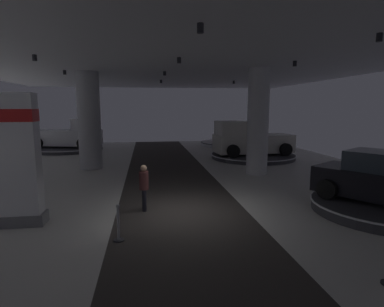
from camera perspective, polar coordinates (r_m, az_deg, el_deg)
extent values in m
cube|color=silver|center=(10.57, -1.82, -10.97)|extent=(24.00, 44.00, 0.05)
cube|color=#383330|center=(10.56, -1.82, -10.82)|extent=(4.40, 44.00, 0.01)
cube|color=silver|center=(10.18, -1.97, 20.13)|extent=(24.00, 44.00, 0.10)
cylinder|color=black|center=(13.20, -27.16, 15.53)|extent=(0.16, 0.16, 0.22)
cylinder|color=black|center=(17.87, -22.55, 13.73)|extent=(0.16, 0.16, 0.22)
cylinder|color=black|center=(22.35, -19.27, 12.72)|extent=(0.16, 0.16, 0.22)
cylinder|color=black|center=(7.67, 1.56, 22.23)|extent=(0.16, 0.16, 0.22)
cylinder|color=black|center=(12.47, -2.41, 16.90)|extent=(0.16, 0.16, 0.22)
cylinder|color=black|center=(17.12, -5.10, 14.59)|extent=(0.16, 0.16, 0.22)
cylinder|color=black|center=(22.32, -5.78, 13.15)|extent=(0.16, 0.16, 0.22)
cylinder|color=black|center=(9.90, 31.43, 17.90)|extent=(0.16, 0.16, 0.22)
cylinder|color=black|center=(14.04, 18.53, 15.54)|extent=(0.16, 0.16, 0.22)
cylinder|color=black|center=(18.36, 11.19, 14.05)|extent=(0.16, 0.16, 0.22)
cylinder|color=black|center=(23.07, 7.76, 12.97)|extent=(0.16, 0.16, 0.22)
cylinder|color=#ADADB2|center=(18.58, -18.54, 5.76)|extent=(1.27, 1.27, 5.50)
cylinder|color=silver|center=(16.46, 12.13, 5.72)|extent=(1.10, 1.10, 5.50)
cube|color=slate|center=(10.75, -28.74, -10.59)|extent=(1.27, 0.65, 0.35)
cube|color=white|center=(10.31, -29.51, -0.19)|extent=(1.10, 0.56, 3.57)
cube|color=red|center=(10.22, -29.98, 6.16)|extent=(1.12, 0.59, 0.36)
cylinder|color=#333338|center=(27.31, -22.10, 0.85)|extent=(5.57, 5.56, 0.31)
cylinder|color=white|center=(27.29, -22.11, 1.11)|extent=(5.68, 5.68, 0.05)
cube|color=silver|center=(27.21, -22.21, 2.74)|extent=(5.65, 3.32, 1.20)
cube|color=silver|center=(26.39, -19.05, 5.03)|extent=(2.11, 2.26, 1.00)
cube|color=#28333D|center=(26.60, -20.05, 5.01)|extent=(0.50, 1.72, 0.75)
cylinder|color=black|center=(27.50, -17.61, 2.34)|extent=(0.88, 0.48, 0.84)
cylinder|color=black|center=(25.37, -19.68, 1.75)|extent=(0.88, 0.48, 0.84)
cylinder|color=black|center=(29.16, -24.33, 2.31)|extent=(0.88, 0.48, 0.84)
cylinder|color=black|center=(27.16, -26.78, 1.75)|extent=(0.88, 0.48, 0.84)
cylinder|color=silver|center=(28.96, 7.30, 1.85)|extent=(5.58, 5.58, 0.34)
cylinder|color=black|center=(28.95, 7.30, 2.13)|extent=(5.69, 5.69, 0.05)
cube|color=red|center=(28.88, 7.33, 3.39)|extent=(3.77, 4.51, 0.90)
cube|color=#2D3842|center=(28.97, 7.44, 4.88)|extent=(2.34, 2.44, 0.70)
cylinder|color=black|center=(27.27, 8.47, 2.49)|extent=(0.55, 0.69, 0.68)
cylinder|color=black|center=(27.86, 4.50, 2.69)|extent=(0.55, 0.69, 0.68)
cylinder|color=black|center=(30.02, 9.93, 3.00)|extent=(0.55, 0.69, 0.68)
cylinder|color=black|center=(30.56, 6.29, 3.18)|extent=(0.55, 0.69, 0.68)
sphere|color=white|center=(26.77, 7.08, 3.23)|extent=(0.18, 0.18, 0.18)
sphere|color=white|center=(27.07, 5.08, 3.32)|extent=(0.18, 0.18, 0.18)
cylinder|color=#333338|center=(12.25, 31.69, -8.53)|extent=(4.42, 4.42, 0.36)
cylinder|color=white|center=(12.21, 31.75, -7.86)|extent=(4.51, 4.51, 0.05)
cube|color=black|center=(12.06, 31.99, -4.93)|extent=(3.79, 4.51, 0.90)
cube|color=#2D3842|center=(11.96, 31.58, -1.34)|extent=(2.34, 2.44, 0.70)
cylinder|color=black|center=(13.48, 27.33, -4.45)|extent=(0.55, 0.69, 0.68)
cylinder|color=black|center=(11.68, 23.70, -6.10)|extent=(0.55, 0.69, 0.68)
cylinder|color=#333338|center=(21.85, 11.20, -0.48)|extent=(5.72, 5.72, 0.29)
cylinder|color=white|center=(21.83, 11.21, -0.17)|extent=(5.84, 5.84, 0.05)
cube|color=silver|center=(21.73, 11.27, 1.86)|extent=(5.42, 2.42, 1.20)
cube|color=silver|center=(21.02, 7.07, 4.62)|extent=(1.81, 2.00, 1.00)
cube|color=#28333D|center=(21.19, 8.38, 4.62)|extent=(0.19, 1.75, 0.75)
cylinder|color=black|center=(20.00, 7.68, 0.43)|extent=(0.86, 0.33, 0.84)
cylinder|color=black|center=(22.21, 5.64, 1.27)|extent=(0.86, 0.33, 0.84)
cylinder|color=black|center=(21.54, 17.02, 0.71)|extent=(0.86, 0.33, 0.84)
cylinder|color=black|center=(23.60, 14.26, 1.47)|extent=(0.86, 0.33, 0.84)
cylinder|color=black|center=(10.64, -8.86, -8.52)|extent=(0.14, 0.14, 0.80)
cylinder|color=black|center=(10.81, -8.83, -8.25)|extent=(0.14, 0.14, 0.80)
cylinder|color=#472323|center=(10.56, -8.93, -4.96)|extent=(0.32, 0.32, 0.62)
sphere|color=#99755B|center=(10.47, -8.98, -2.72)|extent=(0.22, 0.22, 0.22)
cylinder|color=#333338|center=(8.68, -13.41, -15.36)|extent=(0.28, 0.28, 0.04)
cylinder|color=#B2B2B7|center=(8.51, -13.52, -12.53)|extent=(0.07, 0.07, 0.96)
sphere|color=#B2B2B7|center=(8.35, -13.64, -9.45)|extent=(0.10, 0.10, 0.10)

